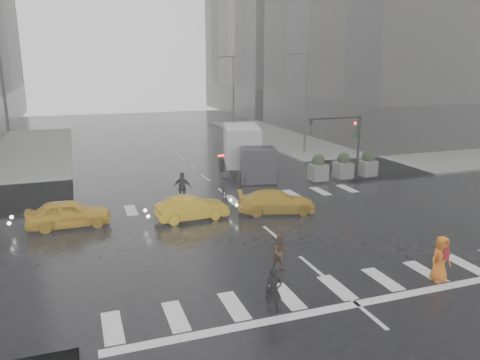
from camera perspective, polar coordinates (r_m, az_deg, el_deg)
name	(u,v)px	position (r m, az deg, el deg)	size (l,w,h in m)	color
ground	(272,233)	(22.84, 3.90, -6.48)	(120.00, 120.00, 0.00)	black
sidewalk_ne	(386,148)	(47.21, 17.34, 3.74)	(35.00, 35.00, 0.15)	slate
building_ne_far	(299,13)	(84.84, 7.23, 19.53)	(26.05, 26.05, 36.00)	gray
road_markings	(272,233)	(22.84, 3.90, -6.47)	(18.00, 48.00, 0.01)	silver
traffic_signal_pole	(347,135)	(33.09, 12.88, 5.38)	(4.45, 0.42, 4.50)	black
street_lamp_near	(305,99)	(42.45, 7.89, 9.79)	(2.15, 0.22, 9.00)	#59595B
street_lamp_far	(232,88)	(60.87, -0.93, 11.16)	(2.15, 0.22, 9.00)	#59595B
planter_west	(318,168)	(32.64, 9.50, 1.44)	(1.10, 1.10, 1.80)	slate
planter_mid	(343,166)	(33.64, 12.49, 1.67)	(1.10, 1.10, 1.80)	slate
planter_east	(368,164)	(34.73, 15.29, 1.89)	(1.10, 1.10, 1.80)	slate
pedestrian_black	(274,266)	(15.38, 4.17, -10.36)	(1.22, 1.23, 2.43)	black
pedestrian_brown	(281,253)	(18.65, 4.98, -8.82)	(0.75, 0.58, 1.54)	#3F2816
pedestrian_orange	(441,259)	(19.27, 23.29, -8.80)	(0.88, 0.59, 1.77)	orange
pedestrian_far_a	(183,188)	(27.54, -7.01, -0.94)	(1.08, 0.66, 1.85)	black
pedestrian_far_b	(225,186)	(27.98, -1.87, -0.78)	(1.09, 0.60, 1.69)	black
taxi_front	(69,213)	(24.99, -20.17, -3.85)	(1.63, 4.06, 1.38)	#DBA20B
taxi_mid	(192,208)	(24.66, -5.88, -3.43)	(1.32, 3.79, 1.25)	#DBA20B
taxi_rear	(277,202)	(25.75, 4.48, -2.65)	(1.74, 3.77, 1.24)	#DBA20B
box_truck	(246,150)	(33.99, 0.71, 3.65)	(2.47, 6.57, 3.49)	silver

